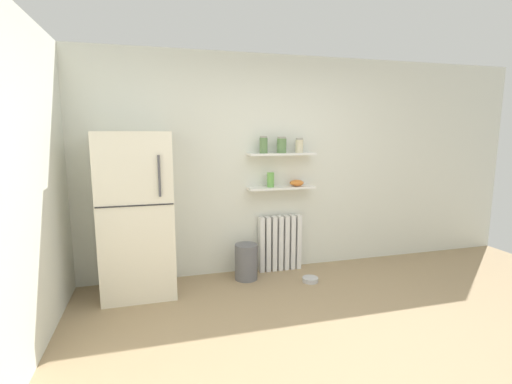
% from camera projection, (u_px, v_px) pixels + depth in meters
% --- Properties ---
extents(ground_plane, '(7.04, 7.04, 0.00)m').
position_uv_depth(ground_plane, '(315.00, 328.00, 3.27)').
color(ground_plane, '#9E8460').
extents(back_wall, '(7.04, 0.10, 2.60)m').
position_uv_depth(back_wall, '(265.00, 165.00, 4.54)').
color(back_wall, silver).
rests_on(back_wall, ground_plane).
extents(side_wall_left, '(0.10, 4.80, 2.60)m').
position_uv_depth(side_wall_left, '(14.00, 191.00, 2.57)').
color(side_wall_left, silver).
rests_on(side_wall_left, ground_plane).
extents(refrigerator, '(0.73, 0.66, 1.71)m').
position_uv_depth(refrigerator, '(137.00, 214.00, 3.87)').
color(refrigerator, silver).
rests_on(refrigerator, ground_plane).
extents(radiator, '(0.54, 0.12, 0.68)m').
position_uv_depth(radiator, '(280.00, 243.00, 4.61)').
color(radiator, white).
rests_on(radiator, ground_plane).
extents(wall_shelf_lower, '(0.81, 0.22, 0.02)m').
position_uv_depth(wall_shelf_lower, '(281.00, 188.00, 4.47)').
color(wall_shelf_lower, white).
extents(wall_shelf_upper, '(0.81, 0.22, 0.02)m').
position_uv_depth(wall_shelf_upper, '(282.00, 154.00, 4.40)').
color(wall_shelf_upper, white).
extents(storage_jar_0, '(0.09, 0.09, 0.20)m').
position_uv_depth(storage_jar_0, '(264.00, 145.00, 4.33)').
color(storage_jar_0, '#5B7F4C').
rests_on(storage_jar_0, wall_shelf_upper).
extents(storage_jar_1, '(0.11, 0.11, 0.19)m').
position_uv_depth(storage_jar_1, '(282.00, 145.00, 4.39)').
color(storage_jar_1, '#5B7F4C').
rests_on(storage_jar_1, wall_shelf_upper).
extents(storage_jar_2, '(0.09, 0.09, 0.17)m').
position_uv_depth(storage_jar_2, '(299.00, 146.00, 4.45)').
color(storage_jar_2, beige).
rests_on(storage_jar_2, wall_shelf_upper).
extents(vase, '(0.08, 0.08, 0.18)m').
position_uv_depth(vase, '(271.00, 180.00, 4.42)').
color(vase, '#66A84C').
rests_on(vase, wall_shelf_lower).
extents(shelf_bowl, '(0.17, 0.17, 0.08)m').
position_uv_depth(shelf_bowl, '(297.00, 183.00, 4.51)').
color(shelf_bowl, orange).
rests_on(shelf_bowl, wall_shelf_lower).
extents(trash_bin, '(0.26, 0.26, 0.42)m').
position_uv_depth(trash_bin, '(246.00, 262.00, 4.33)').
color(trash_bin, slate).
rests_on(trash_bin, ground_plane).
extents(pet_food_bowl, '(0.18, 0.18, 0.05)m').
position_uv_depth(pet_food_bowl, '(310.00, 280.00, 4.27)').
color(pet_food_bowl, '#B7B7BC').
rests_on(pet_food_bowl, ground_plane).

